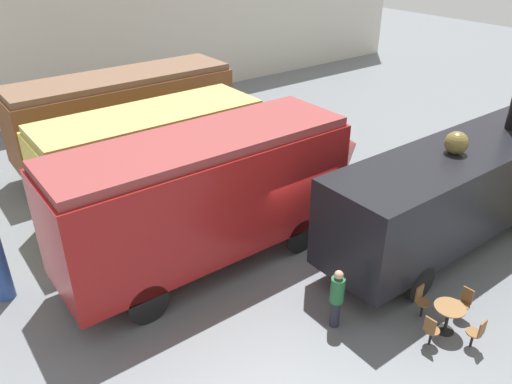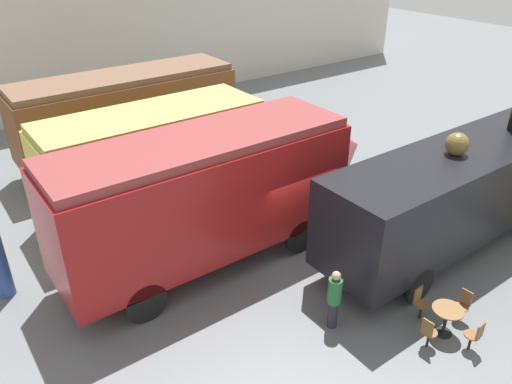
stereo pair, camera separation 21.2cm
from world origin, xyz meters
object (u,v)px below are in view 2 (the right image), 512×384
(passenger_coach_vintage, at_px, (154,153))
(cafe_table_near, at_px, (447,315))
(visitor_person, at_px, (334,297))
(passenger_coach_wooden, at_px, (127,111))
(steam_locomotive, at_px, (457,189))
(streamlined_locomotive, at_px, (226,185))
(cafe_chair_0, at_px, (420,301))

(passenger_coach_vintage, relative_size, cafe_table_near, 9.67)
(passenger_coach_vintage, height_order, visitor_person, passenger_coach_vintage)
(passenger_coach_wooden, height_order, steam_locomotive, steam_locomotive)
(cafe_table_near, bearing_deg, steam_locomotive, 34.80)
(streamlined_locomotive, xyz_separation_m, cafe_chair_0, (2.31, -5.17, -1.77))
(passenger_coach_wooden, bearing_deg, cafe_table_near, -81.69)
(streamlined_locomotive, height_order, steam_locomotive, steam_locomotive)
(passenger_coach_vintage, relative_size, visitor_person, 4.39)
(passenger_coach_wooden, relative_size, streamlined_locomotive, 0.85)
(cafe_chair_0, xyz_separation_m, visitor_person, (-1.97, 1.03, 0.39))
(streamlined_locomotive, bearing_deg, passenger_coach_wooden, 87.32)
(passenger_coach_wooden, distance_m, steam_locomotive, 12.54)
(passenger_coach_vintage, bearing_deg, cafe_table_near, -73.14)
(cafe_table_near, bearing_deg, cafe_chair_0, 93.29)
(passenger_coach_wooden, xyz_separation_m, passenger_coach_vintage, (-0.87, -4.19, -0.11))
(passenger_coach_vintage, distance_m, streamlined_locomotive, 3.60)
(steam_locomotive, bearing_deg, visitor_person, -174.51)
(steam_locomotive, distance_m, visitor_person, 5.42)
(passenger_coach_wooden, height_order, cafe_chair_0, passenger_coach_wooden)
(passenger_coach_vintage, xyz_separation_m, steam_locomotive, (6.15, -7.19, -0.17))
(cafe_table_near, bearing_deg, passenger_coach_wooden, 98.31)
(passenger_coach_vintage, distance_m, cafe_chair_0, 9.31)
(passenger_coach_vintage, bearing_deg, cafe_chair_0, -72.05)
(passenger_coach_wooden, relative_size, passenger_coach_vintage, 1.18)
(passenger_coach_wooden, bearing_deg, cafe_chair_0, -81.40)
(cafe_chair_0, bearing_deg, streamlined_locomotive, -159.15)
(cafe_chair_0, bearing_deg, passenger_coach_vintage, -165.34)
(cafe_chair_0, height_order, visitor_person, visitor_person)
(passenger_coach_wooden, xyz_separation_m, cafe_chair_0, (1.95, -12.91, -1.70))
(passenger_coach_wooden, relative_size, steam_locomotive, 0.92)
(passenger_coach_wooden, xyz_separation_m, visitor_person, (-0.02, -11.88, -1.31))
(passenger_coach_wooden, bearing_deg, steam_locomotive, -65.13)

